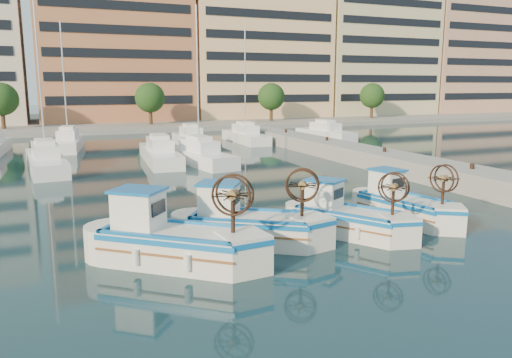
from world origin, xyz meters
name	(u,v)px	position (x,y,z in m)	size (l,w,h in m)	color
ground	(326,249)	(0.00, 0.00, 0.00)	(300.00, 300.00, 0.00)	#183540
quay	(445,174)	(13.00, 8.00, 0.60)	(3.00, 60.00, 1.20)	gray
waterfront	(167,51)	(9.23, 65.04, 11.10)	(180.00, 40.00, 25.60)	gray
yacht_marina	(129,149)	(-2.81, 27.68, 0.53)	(39.09, 22.17, 11.50)	white
fishing_boat_a	(172,239)	(-5.47, 0.67, 0.87)	(5.01, 4.65, 3.15)	silver
fishing_boat_b	(248,223)	(-2.36, 1.69, 0.81)	(4.78, 4.09, 2.93)	silver
fishing_boat_c	(346,216)	(1.68, 1.29, 0.75)	(3.66, 4.45, 2.71)	silver
fishing_boat_d	(404,204)	(5.15, 2.10, 0.76)	(2.62, 4.53, 2.74)	silver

